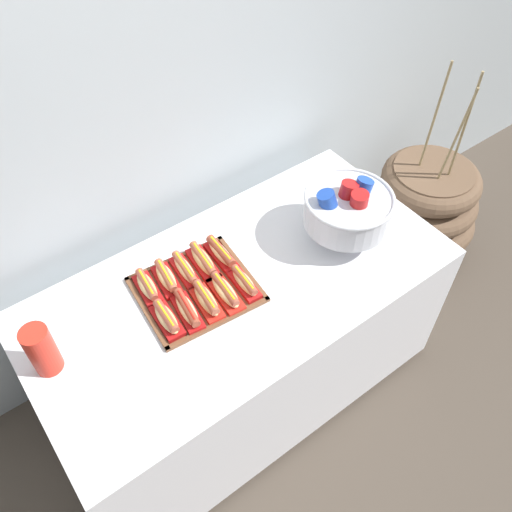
# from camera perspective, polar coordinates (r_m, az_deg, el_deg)

# --- Properties ---
(ground_plane) EXTENTS (10.00, 10.00, 0.00)m
(ground_plane) POSITION_cam_1_polar(r_m,az_deg,el_deg) (2.60, -1.35, -13.04)
(ground_plane) COLOR #4C4238
(back_wall) EXTENTS (6.00, 0.10, 2.60)m
(back_wall) POSITION_cam_1_polar(r_m,az_deg,el_deg) (1.99, -11.95, 17.80)
(back_wall) COLOR #B2BCC1
(back_wall) RESTS_ON ground_plane
(buffet_table) EXTENTS (1.58, 0.79, 0.74)m
(buffet_table) POSITION_cam_1_polar(r_m,az_deg,el_deg) (2.27, -1.53, -8.36)
(buffet_table) COLOR silver
(buffet_table) RESTS_ON ground_plane
(floor_vase) EXTENTS (0.59, 0.59, 1.12)m
(floor_vase) POSITION_cam_1_polar(r_m,az_deg,el_deg) (3.06, 17.02, 4.60)
(floor_vase) COLOR brown
(floor_vase) RESTS_ON ground_plane
(serving_tray) EXTENTS (0.43, 0.39, 0.01)m
(serving_tray) POSITION_cam_1_polar(r_m,az_deg,el_deg) (1.97, -6.31, -3.54)
(serving_tray) COLOR brown
(serving_tray) RESTS_ON buffet_table
(hot_dog_0) EXTENTS (0.08, 0.16, 0.06)m
(hot_dog_0) POSITION_cam_1_polar(r_m,az_deg,el_deg) (1.87, -9.32, -6.59)
(hot_dog_0) COLOR #B21414
(hot_dog_0) RESTS_ON serving_tray
(hot_dog_1) EXTENTS (0.08, 0.18, 0.06)m
(hot_dog_1) POSITION_cam_1_polar(r_m,az_deg,el_deg) (1.88, -7.26, -5.64)
(hot_dog_1) COLOR #B21414
(hot_dog_1) RESTS_ON serving_tray
(hot_dog_2) EXTENTS (0.08, 0.18, 0.06)m
(hot_dog_2) POSITION_cam_1_polar(r_m,az_deg,el_deg) (1.89, -5.24, -4.64)
(hot_dog_2) COLOR red
(hot_dog_2) RESTS_ON serving_tray
(hot_dog_3) EXTENTS (0.08, 0.19, 0.06)m
(hot_dog_3) POSITION_cam_1_polar(r_m,az_deg,el_deg) (1.91, -3.26, -3.75)
(hot_dog_3) COLOR red
(hot_dog_3) RESTS_ON serving_tray
(hot_dog_4) EXTENTS (0.07, 0.16, 0.06)m
(hot_dog_4) POSITION_cam_1_polar(r_m,az_deg,el_deg) (1.94, -1.32, -2.85)
(hot_dog_4) COLOR red
(hot_dog_4) RESTS_ON serving_tray
(hot_dog_5) EXTENTS (0.08, 0.16, 0.06)m
(hot_dog_5) POSITION_cam_1_polar(r_m,az_deg,el_deg) (1.97, -11.36, -3.18)
(hot_dog_5) COLOR #B21414
(hot_dog_5) RESTS_ON serving_tray
(hot_dog_6) EXTENTS (0.09, 0.17, 0.06)m
(hot_dog_6) POSITION_cam_1_polar(r_m,az_deg,el_deg) (1.98, -9.40, -2.28)
(hot_dog_6) COLOR #B21414
(hot_dog_6) RESTS_ON serving_tray
(hot_dog_7) EXTENTS (0.07, 0.18, 0.06)m
(hot_dog_7) POSITION_cam_1_polar(r_m,az_deg,el_deg) (1.99, -7.47, -1.43)
(hot_dog_7) COLOR red
(hot_dog_7) RESTS_ON serving_tray
(hot_dog_8) EXTENTS (0.08, 0.19, 0.06)m
(hot_dog_8) POSITION_cam_1_polar(r_m,az_deg,el_deg) (2.01, -5.57, -0.53)
(hot_dog_8) COLOR red
(hot_dog_8) RESTS_ON serving_tray
(hot_dog_9) EXTENTS (0.07, 0.17, 0.06)m
(hot_dog_9) POSITION_cam_1_polar(r_m,az_deg,el_deg) (2.03, -3.70, 0.30)
(hot_dog_9) COLOR #B21414
(hot_dog_9) RESTS_ON serving_tray
(punch_bowl) EXTENTS (0.34, 0.34, 0.26)m
(punch_bowl) POSITION_cam_1_polar(r_m,az_deg,el_deg) (2.06, 9.63, 4.95)
(punch_bowl) COLOR silver
(punch_bowl) RESTS_ON buffet_table
(cup_stack) EXTENTS (0.09, 0.09, 0.19)m
(cup_stack) POSITION_cam_1_polar(r_m,az_deg,el_deg) (1.83, -21.60, -9.18)
(cup_stack) COLOR red
(cup_stack) RESTS_ON buffet_table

